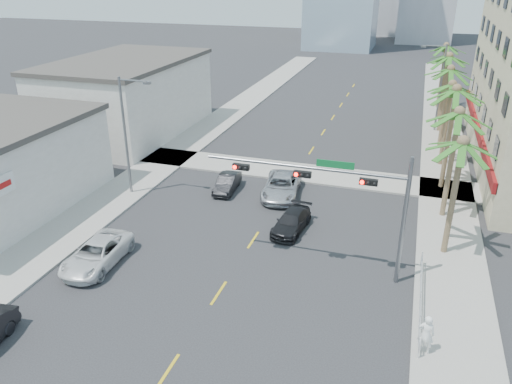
# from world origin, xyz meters

# --- Properties ---
(ground) EXTENTS (260.00, 260.00, 0.00)m
(ground) POSITION_xyz_m (0.00, 0.00, 0.00)
(ground) COLOR #262628
(ground) RESTS_ON ground
(sidewalk_right) EXTENTS (4.00, 120.00, 0.15)m
(sidewalk_right) POSITION_xyz_m (12.00, 20.00, 0.07)
(sidewalk_right) COLOR gray
(sidewalk_right) RESTS_ON ground
(sidewalk_left) EXTENTS (4.00, 120.00, 0.15)m
(sidewalk_left) POSITION_xyz_m (-12.00, 20.00, 0.07)
(sidewalk_left) COLOR gray
(sidewalk_left) RESTS_ON ground
(sidewalk_cross) EXTENTS (80.00, 4.00, 0.15)m
(sidewalk_cross) POSITION_xyz_m (0.00, 22.00, 0.07)
(sidewalk_cross) COLOR gray
(sidewalk_cross) RESTS_ON ground
(building_left_far) EXTENTS (11.00, 18.00, 7.20)m
(building_left_far) POSITION_xyz_m (-19.50, 28.00, 3.60)
(building_left_far) COLOR beige
(building_left_far) RESTS_ON ground
(traffic_signal_mast) EXTENTS (11.12, 0.54, 7.20)m
(traffic_signal_mast) POSITION_xyz_m (5.78, 7.95, 5.06)
(traffic_signal_mast) COLOR slate
(traffic_signal_mast) RESTS_ON ground
(palm_tree_0) EXTENTS (4.80, 4.80, 7.80)m
(palm_tree_0) POSITION_xyz_m (11.60, 12.00, 7.08)
(palm_tree_0) COLOR brown
(palm_tree_0) RESTS_ON ground
(palm_tree_1) EXTENTS (4.80, 4.80, 8.16)m
(palm_tree_1) POSITION_xyz_m (11.60, 17.20, 7.43)
(palm_tree_1) COLOR brown
(palm_tree_1) RESTS_ON ground
(palm_tree_2) EXTENTS (4.80, 4.80, 8.52)m
(palm_tree_2) POSITION_xyz_m (11.60, 22.40, 7.78)
(palm_tree_2) COLOR brown
(palm_tree_2) RESTS_ON ground
(palm_tree_3) EXTENTS (4.80, 4.80, 7.80)m
(palm_tree_3) POSITION_xyz_m (11.60, 27.60, 7.08)
(palm_tree_3) COLOR brown
(palm_tree_3) RESTS_ON ground
(palm_tree_4) EXTENTS (4.80, 4.80, 8.16)m
(palm_tree_4) POSITION_xyz_m (11.60, 32.80, 7.43)
(palm_tree_4) COLOR brown
(palm_tree_4) RESTS_ON ground
(palm_tree_5) EXTENTS (4.80, 4.80, 8.52)m
(palm_tree_5) POSITION_xyz_m (11.60, 38.00, 7.78)
(palm_tree_5) COLOR brown
(palm_tree_5) RESTS_ON ground
(palm_tree_6) EXTENTS (4.80, 4.80, 7.80)m
(palm_tree_6) POSITION_xyz_m (11.60, 43.20, 7.08)
(palm_tree_6) COLOR brown
(palm_tree_6) RESTS_ON ground
(palm_tree_7) EXTENTS (4.80, 4.80, 8.16)m
(palm_tree_7) POSITION_xyz_m (11.60, 48.40, 7.43)
(palm_tree_7) COLOR brown
(palm_tree_7) RESTS_ON ground
(streetlight_left) EXTENTS (2.55, 0.25, 9.00)m
(streetlight_left) POSITION_xyz_m (-11.00, 14.00, 5.06)
(streetlight_left) COLOR slate
(streetlight_left) RESTS_ON ground
(streetlight_right) EXTENTS (2.55, 0.25, 9.00)m
(streetlight_right) POSITION_xyz_m (11.00, 38.00, 5.06)
(streetlight_right) COLOR slate
(streetlight_right) RESTS_ON ground
(guardrail) EXTENTS (0.08, 8.08, 1.00)m
(guardrail) POSITION_xyz_m (10.30, 6.00, 0.67)
(guardrail) COLOR silver
(guardrail) RESTS_ON ground
(car_parked_far) EXTENTS (2.60, 5.35, 1.47)m
(car_parked_far) POSITION_xyz_m (-7.80, 4.47, 0.73)
(car_parked_far) COLOR silver
(car_parked_far) RESTS_ON ground
(car_lane_left) EXTENTS (1.64, 3.99, 1.28)m
(car_lane_left) POSITION_xyz_m (-4.35, 16.80, 0.64)
(car_lane_left) COLOR black
(car_lane_left) RESTS_ON ground
(car_lane_center) EXTENTS (3.26, 5.90, 1.56)m
(car_lane_center) POSITION_xyz_m (-0.08, 17.17, 0.78)
(car_lane_center) COLOR silver
(car_lane_center) RESTS_ON ground
(car_lane_right) EXTENTS (2.17, 4.49, 1.26)m
(car_lane_right) POSITION_xyz_m (2.00, 12.03, 0.63)
(car_lane_right) COLOR black
(car_lane_right) RESTS_ON ground
(pedestrian) EXTENTS (0.75, 0.52, 1.96)m
(pedestrian) POSITION_xyz_m (10.52, 2.50, 1.13)
(pedestrian) COLOR white
(pedestrian) RESTS_ON sidewalk_right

